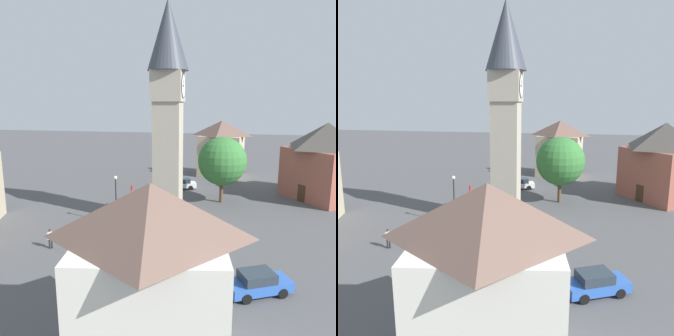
{
  "view_description": "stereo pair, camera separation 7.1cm",
  "coord_description": "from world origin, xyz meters",
  "views": [
    {
      "loc": [
        31.05,
        6.27,
        11.94
      ],
      "look_at": [
        0.0,
        0.0,
        5.66
      ],
      "focal_mm": 35.27,
      "sensor_mm": 36.0,
      "label": 1
    },
    {
      "loc": [
        31.03,
        6.34,
        11.94
      ],
      "look_at": [
        0.0,
        0.0,
        5.66
      ],
      "focal_mm": 35.27,
      "sensor_mm": 36.0,
      "label": 2
    }
  ],
  "objects": [
    {
      "name": "pedestrian",
      "position": [
        7.78,
        -8.41,
        1.01
      ],
      "size": [
        0.36,
        0.51,
        1.69
      ],
      "color": "black",
      "rests_on": "ground"
    },
    {
      "name": "car_blue_kerb",
      "position": [
        5.67,
        -2.29,
        0.76
      ],
      "size": [
        4.31,
        3.84,
        1.53
      ],
      "color": "#2D5BB7",
      "rests_on": "ground"
    },
    {
      "name": "building_shop_left",
      "position": [
        18.5,
        2.99,
        4.47
      ],
      "size": [
        6.51,
        7.23,
        8.77
      ],
      "color": "silver",
      "rests_on": "ground"
    },
    {
      "name": "ground_plane",
      "position": [
        0.0,
        0.0,
        0.0
      ],
      "size": [
        200.0,
        200.0,
        0.0
      ],
      "primitive_type": "plane",
      "color": "#4C4C4F"
    },
    {
      "name": "building_corner_back",
      "position": [
        -12.45,
        17.47,
        4.89
      ],
      "size": [
        11.39,
        11.11,
        9.57
      ],
      "color": "#995142",
      "rests_on": "ground"
    },
    {
      "name": "tree",
      "position": [
        -8.23,
        4.94,
        5.09
      ],
      "size": [
        5.83,
        5.83,
        8.01
      ],
      "color": "brown",
      "rests_on": "ground"
    },
    {
      "name": "road_sign",
      "position": [
        -3.47,
        -4.85,
        1.9
      ],
      "size": [
        0.6,
        0.07,
        2.8
      ],
      "color": "gray",
      "rests_on": "ground"
    },
    {
      "name": "lamp_post",
      "position": [
        1.35,
        -4.96,
        3.32
      ],
      "size": [
        0.36,
        0.36,
        4.95
      ],
      "color": "black",
      "rests_on": "ground"
    },
    {
      "name": "building_hall_far",
      "position": [
        -23.51,
        4.2,
        4.64
      ],
      "size": [
        6.84,
        7.95,
        9.1
      ],
      "color": "tan",
      "rests_on": "ground"
    },
    {
      "name": "car_red_corner",
      "position": [
        -13.54,
        -0.79,
        0.76
      ],
      "size": [
        2.81,
        4.44,
        1.53
      ],
      "color": "white",
      "rests_on": "ground"
    },
    {
      "name": "clock_tower",
      "position": [
        0.0,
        0.0,
        12.52
      ],
      "size": [
        3.86,
        3.86,
        21.4
      ],
      "color": "gray",
      "rests_on": "ground"
    },
    {
      "name": "car_silver_kerb",
      "position": [
        11.26,
        8.1,
        0.76
      ],
      "size": [
        3.3,
        4.45,
        1.53
      ],
      "color": "#2D5BB7",
      "rests_on": "ground"
    }
  ]
}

